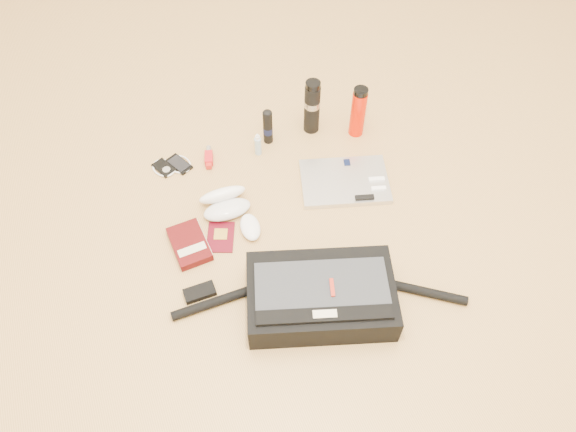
% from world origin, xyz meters
% --- Properties ---
extents(ground, '(4.00, 4.00, 0.00)m').
position_xyz_m(ground, '(0.00, 0.00, 0.00)').
color(ground, tan).
rests_on(ground, ground).
extents(messenger_bag, '(0.93, 0.43, 0.13)m').
position_xyz_m(messenger_bag, '(-0.01, -0.28, 0.06)').
color(messenger_bag, black).
rests_on(messenger_bag, ground).
extents(laptop, '(0.39, 0.32, 0.03)m').
position_xyz_m(laptop, '(0.29, 0.16, 0.01)').
color(laptop, silver).
rests_on(laptop, ground).
extents(book, '(0.13, 0.18, 0.03)m').
position_xyz_m(book, '(-0.35, 0.10, 0.02)').
color(book, '#410809').
rests_on(book, ground).
extents(passport, '(0.14, 0.16, 0.01)m').
position_xyz_m(passport, '(-0.23, 0.10, 0.00)').
color(passport, '#4C0611').
rests_on(passport, ground).
extents(mouse, '(0.08, 0.13, 0.04)m').
position_xyz_m(mouse, '(-0.12, 0.09, 0.02)').
color(mouse, white).
rests_on(mouse, ground).
extents(sunglasses_case, '(0.18, 0.15, 0.10)m').
position_xyz_m(sunglasses_case, '(-0.18, 0.22, 0.04)').
color(sunglasses_case, silver).
rests_on(sunglasses_case, ground).
extents(ipod, '(0.11, 0.11, 0.01)m').
position_xyz_m(ipod, '(-0.34, 0.50, 0.01)').
color(ipod, black).
rests_on(ipod, ground).
extents(phone, '(0.11, 0.12, 0.01)m').
position_xyz_m(phone, '(-0.28, 0.49, 0.01)').
color(phone, black).
rests_on(phone, ground).
extents(inhaler, '(0.05, 0.11, 0.03)m').
position_xyz_m(inhaler, '(-0.16, 0.48, 0.01)').
color(inhaler, red).
rests_on(inhaler, ground).
extents(spray_bottle, '(0.03, 0.03, 0.10)m').
position_xyz_m(spray_bottle, '(0.03, 0.44, 0.05)').
color(spray_bottle, '#95B5C8').
rests_on(spray_bottle, ground).
extents(aerosol_can, '(0.04, 0.04, 0.16)m').
position_xyz_m(aerosol_can, '(0.10, 0.49, 0.08)').
color(aerosol_can, black).
rests_on(aerosol_can, ground).
extents(thermos_black, '(0.07, 0.07, 0.25)m').
position_xyz_m(thermos_black, '(0.29, 0.48, 0.12)').
color(thermos_black, black).
rests_on(thermos_black, ground).
extents(thermos_red, '(0.06, 0.06, 0.23)m').
position_xyz_m(thermos_red, '(0.45, 0.39, 0.11)').
color(thermos_red, red).
rests_on(thermos_red, ground).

